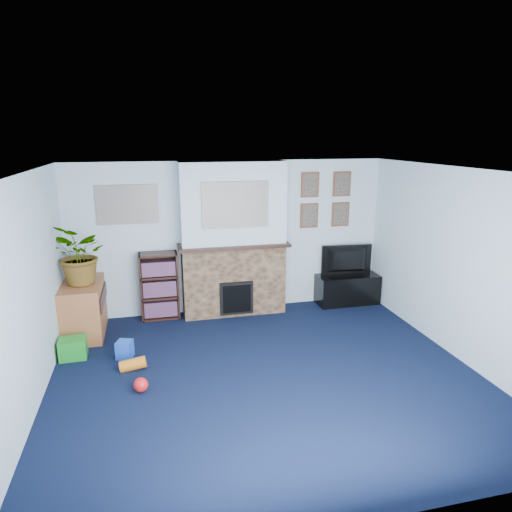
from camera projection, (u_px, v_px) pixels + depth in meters
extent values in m
cube|color=black|center=(266.00, 375.00, 5.45)|extent=(5.00, 4.50, 0.01)
cube|color=white|center=(268.00, 172.00, 4.83)|extent=(5.00, 4.50, 0.01)
cube|color=silver|center=(231.00, 237.00, 7.25)|extent=(5.00, 0.04, 2.40)
cube|color=silver|center=(353.00, 380.00, 3.02)|extent=(5.00, 0.04, 2.40)
cube|color=silver|center=(26.00, 297.00, 4.58)|extent=(0.04, 4.50, 2.40)
cube|color=silver|center=(460.00, 265.00, 5.70)|extent=(0.04, 4.50, 2.40)
cube|color=brown|center=(234.00, 280.00, 7.23)|extent=(1.60, 0.40, 1.10)
cube|color=brown|center=(233.00, 205.00, 6.92)|extent=(1.60, 0.40, 1.30)
cube|color=brown|center=(234.00, 245.00, 7.06)|extent=(1.72, 0.50, 0.05)
cube|color=brown|center=(236.00, 298.00, 7.09)|extent=(0.52, 0.08, 0.52)
cube|color=brown|center=(237.00, 299.00, 7.06)|extent=(0.44, 0.02, 0.44)
cube|color=gray|center=(235.00, 205.00, 6.71)|extent=(1.00, 0.03, 0.68)
cube|color=gray|center=(127.00, 204.00, 6.74)|extent=(0.90, 0.03, 0.58)
cube|color=brown|center=(310.00, 185.00, 7.32)|extent=(0.30, 0.03, 0.40)
cube|color=brown|center=(342.00, 184.00, 7.44)|extent=(0.30, 0.03, 0.40)
cube|color=brown|center=(309.00, 216.00, 7.45)|extent=(0.30, 0.03, 0.40)
cube|color=brown|center=(340.00, 214.00, 7.57)|extent=(0.30, 0.03, 0.40)
cube|color=black|center=(347.00, 290.00, 7.73)|extent=(1.04, 0.44, 0.49)
imported|color=black|center=(348.00, 261.00, 7.62)|extent=(0.87, 0.18, 0.50)
cube|color=black|center=(159.00, 283.00, 7.15)|extent=(0.58, 0.02, 1.05)
cube|color=black|center=(141.00, 287.00, 6.96)|extent=(0.03, 0.28, 1.05)
cube|color=black|center=(178.00, 284.00, 7.09)|extent=(0.03, 0.28, 1.05)
cube|color=black|center=(161.00, 317.00, 7.16)|extent=(0.56, 0.28, 0.03)
cube|color=black|center=(160.00, 296.00, 7.07)|extent=(0.56, 0.28, 0.03)
cube|color=black|center=(159.00, 276.00, 6.99)|extent=(0.56, 0.28, 0.03)
cube|color=black|center=(158.00, 254.00, 6.90)|extent=(0.56, 0.28, 0.03)
cube|color=black|center=(161.00, 308.00, 7.11)|extent=(0.50, 0.22, 0.24)
cube|color=black|center=(160.00, 288.00, 7.02)|extent=(0.50, 0.22, 0.24)
cube|color=black|center=(158.00, 268.00, 6.94)|extent=(0.50, 0.22, 0.22)
cube|color=#9B5831|center=(84.00, 311.00, 6.50)|extent=(0.55, 0.98, 0.76)
imported|color=#26661E|center=(81.00, 254.00, 6.25)|extent=(0.99, 1.01, 0.85)
cube|color=gold|center=(230.00, 240.00, 7.00)|extent=(0.11, 0.07, 0.15)
cylinder|color=#B2BFC6|center=(249.00, 238.00, 7.06)|extent=(0.05, 0.05, 0.17)
sphere|color=slate|center=(199.00, 242.00, 6.89)|extent=(0.13, 0.13, 0.13)
cylinder|color=blue|center=(281.00, 238.00, 7.19)|extent=(0.06, 0.06, 0.13)
cube|color=#198C26|center=(73.00, 348.00, 5.83)|extent=(0.34, 0.28, 0.27)
sphere|color=red|center=(141.00, 384.00, 5.07)|extent=(0.16, 0.16, 0.16)
cube|color=blue|center=(125.00, 350.00, 5.85)|extent=(0.24, 0.24, 0.23)
cylinder|color=orange|center=(133.00, 364.00, 5.56)|extent=(0.33, 0.15, 0.19)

